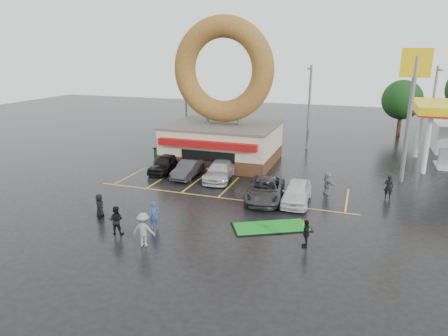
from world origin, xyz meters
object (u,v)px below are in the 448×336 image
(car_black, at_px, (165,164))
(person_blue, at_px, (154,215))
(car_dgrey, at_px, (188,169))
(dumpster, at_px, (165,155))
(donut_shop, at_px, (223,116))
(person_cameraman, at_px, (306,233))
(car_grey, at_px, (265,190))
(car_white, at_px, (297,193))
(shell_sign, at_px, (413,91))
(streetlight_left, at_px, (186,101))
(streetlight_mid, at_px, (309,105))
(putting_green, at_px, (271,227))
(car_silver, at_px, (220,171))
(streetlight_right, at_px, (432,109))

(car_black, distance_m, person_blue, 11.91)
(car_dgrey, distance_m, dumpster, 5.54)
(donut_shop, height_order, person_cameraman, donut_shop)
(car_grey, height_order, car_white, car_white)
(donut_shop, distance_m, shell_sign, 16.29)
(streetlight_left, distance_m, car_dgrey, 14.50)
(person_blue, distance_m, person_cameraman, 9.01)
(streetlight_mid, distance_m, person_cameraman, 23.73)
(putting_green, bearing_deg, donut_shop, 120.30)
(streetlight_left, xyz_separation_m, dumpster, (1.76, -8.91, -4.13))
(car_grey, bearing_deg, car_dgrey, 150.38)
(streetlight_mid, height_order, car_white, streetlight_mid)
(car_silver, height_order, dumpster, car_silver)
(streetlight_right, bearing_deg, donut_shop, -154.79)
(donut_shop, xyz_separation_m, putting_green, (7.84, -13.42, -4.43))
(shell_sign, distance_m, streetlight_mid, 12.93)
(donut_shop, height_order, shell_sign, donut_shop)
(person_blue, bearing_deg, streetlight_left, 80.30)
(person_cameraman, distance_m, putting_green, 3.04)
(person_cameraman, bearing_deg, putting_green, -133.55)
(person_blue, relative_size, putting_green, 0.33)
(car_black, bearing_deg, person_blue, -68.70)
(donut_shop, bearing_deg, person_blue, -85.71)
(shell_sign, distance_m, dumpster, 22.31)
(shell_sign, xyz_separation_m, car_black, (-19.70, -4.00, -6.62))
(person_blue, bearing_deg, dumpster, 85.42)
(shell_sign, relative_size, car_black, 2.39)
(car_black, height_order, car_grey, car_black)
(car_silver, height_order, person_cameraman, person_cameraman)
(streetlight_left, xyz_separation_m, car_black, (3.30, -11.92, -4.03))
(car_black, xyz_separation_m, car_white, (12.31, -3.83, 0.02))
(person_cameraman, bearing_deg, streetlight_left, -148.02)
(streetlight_right, relative_size, car_dgrey, 2.08)
(car_black, xyz_separation_m, person_blue, (4.89, -10.86, 0.09))
(streetlight_mid, height_order, dumpster, streetlight_mid)
(shell_sign, distance_m, car_silver, 16.44)
(car_black, height_order, dumpster, car_black)
(streetlight_right, height_order, car_dgrey, streetlight_right)
(streetlight_mid, relative_size, car_grey, 1.67)
(person_cameraman, bearing_deg, dumpster, -136.47)
(putting_green, bearing_deg, car_grey, 108.06)
(car_grey, bearing_deg, streetlight_mid, 81.18)
(donut_shop, relative_size, shell_sign, 1.27)
(car_white, bearing_deg, person_blue, -138.67)
(donut_shop, bearing_deg, streetlight_right, 25.21)
(shell_sign, height_order, car_dgrey, shell_sign)
(streetlight_mid, bearing_deg, person_cameraman, -82.20)
(shell_sign, xyz_separation_m, streetlight_mid, (-9.00, 8.92, -2.60))
(dumpster, bearing_deg, streetlight_right, 37.09)
(dumpster, relative_size, putting_green, 0.35)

